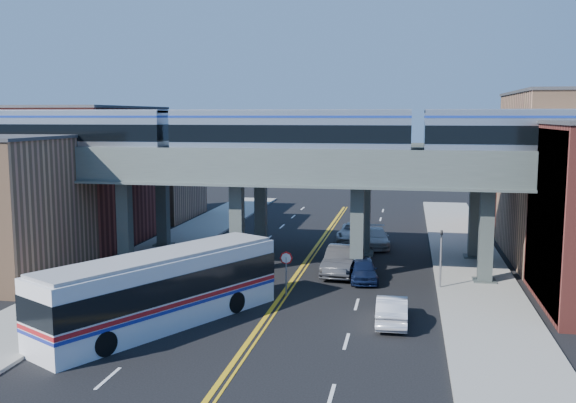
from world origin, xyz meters
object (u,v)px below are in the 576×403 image
(transit_train, at_px, (290,134))
(car_lane_c, at_px, (354,232))
(transit_bus, at_px, (162,290))
(stop_sign, at_px, (286,266))
(car_parked_curb, at_px, (392,310))
(car_lane_b, at_px, (342,260))
(traffic_signal, at_px, (441,252))
(car_lane_a, at_px, (363,270))
(car_lane_d, at_px, (376,238))

(transit_train, xyz_separation_m, car_lane_c, (3.17, 12.32, -8.55))
(transit_bus, xyz_separation_m, car_lane_c, (7.58, 23.65, -1.07))
(stop_sign, xyz_separation_m, car_lane_c, (2.47, 17.32, -1.03))
(transit_train, xyz_separation_m, transit_bus, (-4.40, -11.33, -7.48))
(transit_train, relative_size, stop_sign, 18.11)
(stop_sign, relative_size, car_lane_c, 0.50)
(transit_train, height_order, car_parked_curb, transit_train)
(transit_train, xyz_separation_m, car_lane_b, (3.36, 0.80, -8.36))
(transit_train, bearing_deg, traffic_signal, -11.76)
(transit_bus, bearing_deg, car_lane_a, -12.08)
(car_lane_a, relative_size, car_lane_d, 0.85)
(car_lane_c, distance_m, car_parked_curb, 21.62)
(traffic_signal, distance_m, car_lane_b, 6.98)
(car_lane_b, relative_size, car_parked_curb, 1.27)
(transit_train, xyz_separation_m, car_parked_curb, (6.91, -8.98, -8.56))
(car_lane_c, bearing_deg, car_lane_d, -45.90)
(car_lane_a, xyz_separation_m, car_lane_c, (-1.71, 13.06, 0.01))
(transit_train, relative_size, car_lane_b, 8.51)
(stop_sign, bearing_deg, transit_bus, -128.90)
(car_lane_a, relative_size, car_lane_c, 0.81)
(transit_train, height_order, car_lane_d, transit_train)
(traffic_signal, xyz_separation_m, car_lane_d, (-4.50, 12.19, -1.57))
(transit_bus, height_order, car_lane_c, transit_bus)
(transit_train, xyz_separation_m, stop_sign, (0.71, -5.00, -7.52))
(car_lane_b, height_order, car_lane_c, car_lane_b)
(traffic_signal, relative_size, car_lane_d, 0.82)
(traffic_signal, height_order, car_lane_c, traffic_signal)
(traffic_signal, distance_m, transit_bus, 16.84)
(car_lane_a, distance_m, car_parked_curb, 8.48)
(stop_sign, distance_m, car_lane_c, 17.52)
(traffic_signal, relative_size, car_lane_c, 0.78)
(transit_bus, xyz_separation_m, car_lane_a, (9.29, 10.59, -1.08))
(stop_sign, bearing_deg, car_lane_b, 65.43)
(traffic_signal, relative_size, car_lane_a, 0.96)
(traffic_signal, distance_m, car_lane_a, 5.13)
(transit_train, height_order, car_lane_c, transit_train)
(transit_bus, relative_size, car_lane_a, 3.14)
(traffic_signal, xyz_separation_m, transit_bus, (-14.01, -9.33, -0.50))
(car_lane_c, relative_size, car_lane_d, 1.05)
(transit_train, distance_m, car_lane_d, 14.25)
(transit_bus, relative_size, car_lane_b, 2.39)
(stop_sign, xyz_separation_m, transit_bus, (-5.11, -6.33, 0.04))
(car_parked_curb, bearing_deg, stop_sign, -33.63)
(car_lane_b, distance_m, car_lane_d, 9.55)
(transit_bus, relative_size, car_parked_curb, 3.03)
(stop_sign, xyz_separation_m, traffic_signal, (8.90, 3.00, 0.54))
(transit_train, distance_m, car_lane_c, 15.33)
(stop_sign, distance_m, car_parked_curb, 7.44)
(transit_train, relative_size, car_lane_d, 9.49)
(traffic_signal, bearing_deg, car_lane_a, 165.08)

